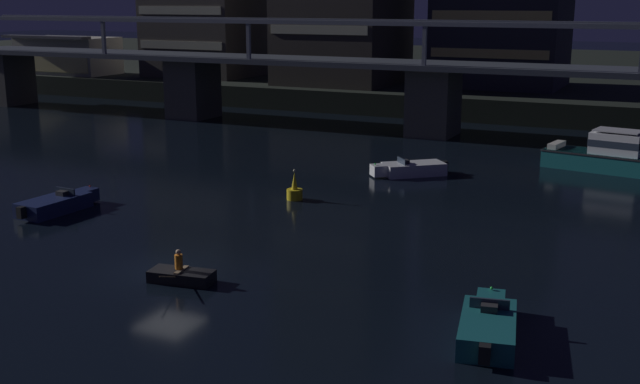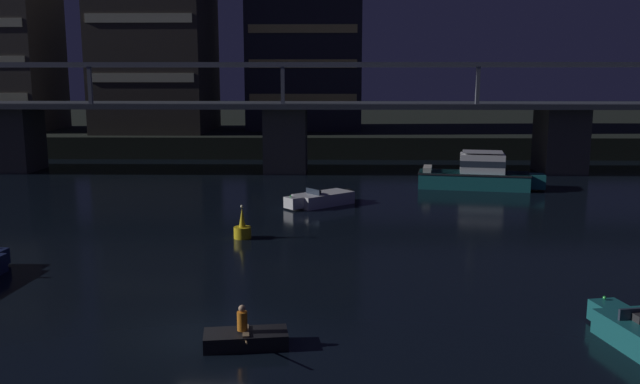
{
  "view_description": "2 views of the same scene",
  "coord_description": "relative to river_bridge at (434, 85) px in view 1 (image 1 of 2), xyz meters",
  "views": [
    {
      "loc": [
        19.26,
        -25.7,
        11.07
      ],
      "look_at": [
        2.51,
        9.79,
        1.45
      ],
      "focal_mm": 44.22,
      "sensor_mm": 36.0,
      "label": 1
    },
    {
      "loc": [
        4.16,
        -20.52,
        8.36
      ],
      "look_at": [
        3.42,
        15.99,
        1.9
      ],
      "focal_mm": 37.26,
      "sensor_mm": 36.0,
      "label": 2
    }
  ],
  "objects": [
    {
      "name": "speedboat_near_center",
      "position": [
        13.89,
        -38.27,
        -3.75
      ],
      "size": [
        2.51,
        5.22,
        1.16
      ],
      "color": "#196066",
      "rests_on": "ground"
    },
    {
      "name": "far_riverbank",
      "position": [
        0.0,
        48.01,
        -3.06
      ],
      "size": [
        240.0,
        80.0,
        2.2
      ],
      "primitive_type": "cube",
      "color": "black",
      "rests_on": "ground"
    },
    {
      "name": "ground_plane",
      "position": [
        0.0,
        -37.16,
        -4.16
      ],
      "size": [
        400.0,
        400.0,
        0.0
      ],
      "primitive_type": "plane",
      "color": "black"
    },
    {
      "name": "cabin_cruiser_near_left",
      "position": [
        14.94,
        -8.6,
        -3.11
      ],
      "size": [
        9.36,
        4.09,
        2.79
      ],
      "color": "#196066",
      "rests_on": "ground"
    },
    {
      "name": "channel_buoy",
      "position": [
        -0.54,
        -24.27,
        -3.69
      ],
      "size": [
        0.9,
        0.9,
        1.76
      ],
      "color": "yellow",
      "rests_on": "ground"
    },
    {
      "name": "river_bridge",
      "position": [
        0.0,
        0.0,
        0.0
      ],
      "size": [
        101.24,
        6.4,
        9.38
      ],
      "color": "#4C4944",
      "rests_on": "ground"
    },
    {
      "name": "speedboat_mid_left",
      "position": [
        3.35,
        -15.4,
        -3.75
      ],
      "size": [
        4.56,
        4.19,
        1.16
      ],
      "color": "silver",
      "rests_on": "ground"
    },
    {
      "name": "waterfront_pavilion",
      "position": [
        -50.09,
        11.91,
        0.28
      ],
      "size": [
        12.4,
        7.4,
        4.7
      ],
      "color": "#B2AD9E",
      "rests_on": "far_riverbank"
    },
    {
      "name": "speedboat_near_right",
      "position": [
        -10.88,
        -31.98,
        -3.75
      ],
      "size": [
        2.05,
        5.22,
        1.16
      ],
      "color": "#19234C",
      "rests_on": "ground"
    },
    {
      "name": "dinghy_with_paddler",
      "position": [
        1.45,
        -38.17,
        -3.89
      ],
      "size": [
        2.73,
        2.53,
        1.36
      ],
      "color": "black",
      "rests_on": "ground"
    }
  ]
}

